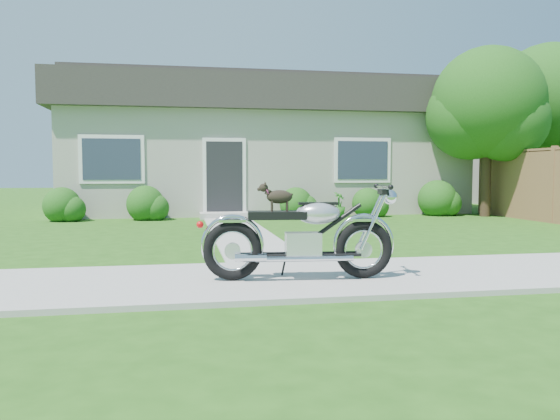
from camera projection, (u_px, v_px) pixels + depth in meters
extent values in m
plane|color=#235114|center=(406.00, 275.00, 6.65)|extent=(80.00, 80.00, 0.00)
cube|color=#9E9B93|center=(406.00, 274.00, 6.65)|extent=(24.00, 2.20, 0.04)
cube|color=#9E9B93|center=(240.00, 232.00, 11.29)|extent=(1.20, 8.00, 0.03)
cube|color=#A6A196|center=(262.00, 165.00, 18.33)|extent=(12.00, 6.00, 3.00)
cube|color=#2D2B28|center=(262.00, 105.00, 18.19)|extent=(12.60, 6.60, 1.00)
cube|color=#2D2B28|center=(262.00, 84.00, 18.14)|extent=(12.60, 2.00, 0.60)
cube|color=black|center=(224.00, 180.00, 15.11)|extent=(1.00, 0.06, 2.10)
cube|color=#9E9B93|center=(226.00, 215.00, 14.84)|extent=(1.40, 0.70, 0.16)
cube|color=#2D3847|center=(112.00, 159.00, 14.54)|extent=(1.70, 0.05, 1.30)
cube|color=#2D3847|center=(363.00, 160.00, 15.79)|extent=(1.70, 0.05, 1.30)
cube|color=#946242|center=(553.00, 187.00, 13.36)|extent=(0.08, 6.50, 1.80)
cube|color=#946242|center=(482.00, 182.00, 16.54)|extent=(0.12, 0.12, 1.90)
cube|color=#946242|center=(554.00, 185.00, 13.35)|extent=(0.12, 0.12, 1.90)
cube|color=#946242|center=(555.00, 149.00, 13.29)|extent=(0.08, 6.50, 0.08)
cylinder|color=#3D2B1C|center=(486.00, 171.00, 15.41)|extent=(0.28, 0.28, 2.59)
sphere|color=#1E4F15|center=(488.00, 102.00, 15.27)|extent=(3.10, 3.10, 3.10)
sphere|color=#1E4F15|center=(507.00, 120.00, 15.09)|extent=(2.28, 2.28, 2.28)
cylinder|color=#3D2B1C|center=(546.00, 167.00, 17.17)|extent=(0.28, 0.28, 2.86)
sphere|color=#1E4F15|center=(548.00, 99.00, 17.03)|extent=(3.43, 3.43, 3.43)
sphere|color=#1E4F15|center=(296.00, 204.00, 15.04)|extent=(0.91, 0.91, 0.91)
sphere|color=#1E4F15|center=(437.00, 199.00, 15.78)|extent=(1.11, 1.11, 1.11)
sphere|color=#1E4F15|center=(145.00, 204.00, 14.32)|extent=(0.98, 0.98, 0.98)
sphere|color=#1E4F15|center=(368.00, 203.00, 15.42)|extent=(0.88, 0.88, 0.88)
sphere|color=#1E4F15|center=(62.00, 206.00, 13.95)|extent=(0.95, 0.95, 0.95)
imported|color=#1A5215|center=(143.00, 205.00, 14.36)|extent=(0.94, 0.92, 0.80)
imported|color=#25691D|center=(339.00, 204.00, 15.32)|extent=(0.55, 0.55, 0.70)
torus|color=black|center=(364.00, 249.00, 6.26)|extent=(0.68, 0.17, 0.67)
torus|color=black|center=(233.00, 251.00, 6.13)|extent=(0.68, 0.17, 0.67)
cube|color=silver|center=(303.00, 246.00, 6.19)|extent=(0.42, 0.28, 0.30)
ellipsoid|color=silver|center=(318.00, 213.00, 6.18)|extent=(0.53, 0.34, 0.26)
cube|color=black|center=(277.00, 215.00, 6.14)|extent=(0.67, 0.32, 0.09)
cube|color=silver|center=(364.00, 220.00, 6.23)|extent=(0.31, 0.17, 0.03)
cube|color=silver|center=(232.00, 221.00, 6.10)|extent=(0.31, 0.17, 0.03)
cylinder|color=silver|center=(383.00, 187.00, 6.22)|extent=(0.08, 0.60, 0.03)
sphere|color=silver|center=(390.00, 197.00, 6.24)|extent=(0.19, 0.19, 0.17)
cylinder|color=silver|center=(305.00, 259.00, 6.07)|extent=(1.10, 0.16, 0.06)
ellipsoid|color=black|center=(279.00, 197.00, 6.13)|extent=(0.30, 0.16, 0.15)
sphere|color=black|center=(264.00, 188.00, 6.11)|extent=(0.10, 0.10, 0.09)
cylinder|color=black|center=(272.00, 206.00, 6.16)|extent=(0.03, 0.03, 0.12)
cylinder|color=black|center=(272.00, 206.00, 6.10)|extent=(0.03, 0.03, 0.12)
cylinder|color=black|center=(287.00, 206.00, 6.18)|extent=(0.03, 0.03, 0.12)
cylinder|color=black|center=(287.00, 206.00, 6.11)|extent=(0.03, 0.03, 0.12)
torus|color=#A52C66|center=(267.00, 192.00, 6.11)|extent=(0.05, 0.08, 0.08)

